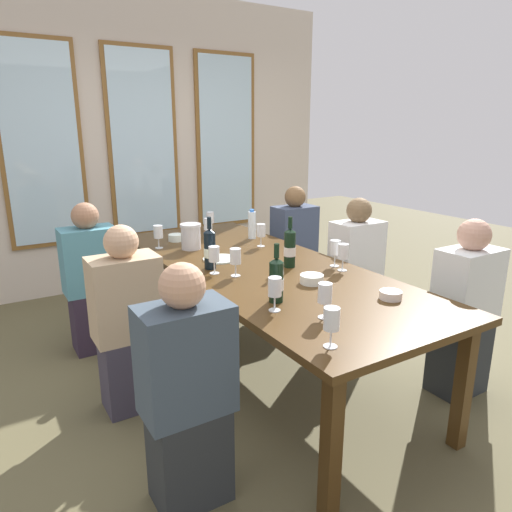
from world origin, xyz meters
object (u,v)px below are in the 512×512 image
(tasting_bowl_1, at_px, (176,238))
(tasting_bowl_2, at_px, (312,279))
(dining_table, at_px, (260,274))
(wine_glass_6, at_px, (275,288))
(wine_glass_3, at_px, (235,257))
(wine_glass_5, at_px, (332,320))
(wine_glass_0, at_px, (261,231))
(wine_glass_1, at_px, (325,294))
(wine_bottle_0, at_px, (290,248))
(wine_glass_10, at_px, (158,232))
(wine_glass_7, at_px, (343,252))
(wine_glass_2, at_px, (208,225))
(wine_glass_4, at_px, (210,218))
(wine_glass_8, at_px, (214,255))
(seated_person_4, at_px, (128,325))
(metal_pitcher, at_px, (191,236))
(tasting_bowl_0, at_px, (391,295))
(seated_person_0, at_px, (92,282))
(white_plate_0, at_px, (220,259))
(seated_person_1, at_px, (294,250))
(seated_person_5, at_px, (355,273))
(wine_bottle_2, at_px, (210,249))
(seated_person_3, at_px, (464,313))
(seated_person_2, at_px, (187,394))
(wine_bottle_1, at_px, (276,280))
(wine_glass_9, at_px, (335,249))
(water_bottle, at_px, (252,225))

(tasting_bowl_1, relative_size, tasting_bowl_2, 0.90)
(dining_table, xyz_separation_m, wine_glass_6, (-0.36, -0.70, 0.18))
(wine_glass_3, xyz_separation_m, wine_glass_5, (-0.13, -1.04, 0.00))
(dining_table, bearing_deg, wine_glass_3, -155.71)
(wine_glass_0, bearing_deg, wine_glass_1, -109.59)
(wine_bottle_0, xyz_separation_m, wine_glass_10, (-0.56, 0.90, -0.01))
(wine_glass_7, bearing_deg, wine_glass_2, 106.36)
(wine_glass_4, distance_m, wine_glass_6, 1.85)
(tasting_bowl_1, xyz_separation_m, wine_glass_7, (0.60, -1.30, 0.09))
(wine_glass_8, bearing_deg, seated_person_4, -179.96)
(metal_pitcher, bearing_deg, wine_glass_7, -59.17)
(metal_pitcher, distance_m, tasting_bowl_0, 1.59)
(wine_glass_1, xyz_separation_m, wine_glass_7, (0.58, 0.53, 0.00))
(tasting_bowl_1, relative_size, seated_person_0, 0.11)
(white_plate_0, relative_size, seated_person_1, 0.21)
(seated_person_5, bearing_deg, white_plate_0, 168.73)
(wine_bottle_2, distance_m, wine_glass_5, 1.26)
(wine_glass_4, distance_m, seated_person_3, 2.14)
(wine_glass_2, height_order, wine_glass_10, same)
(white_plate_0, xyz_separation_m, wine_glass_2, (0.19, 0.58, 0.11))
(seated_person_2, bearing_deg, dining_table, 43.40)
(wine_bottle_1, distance_m, wine_glass_4, 1.73)
(wine_glass_4, distance_m, seated_person_5, 1.31)
(wine_glass_1, xyz_separation_m, wine_glass_9, (0.61, 0.63, -0.00))
(wine_glass_3, relative_size, seated_person_1, 0.16)
(seated_person_5, bearing_deg, wine_glass_1, -139.38)
(metal_pitcher, height_order, tasting_bowl_1, metal_pitcher)
(wine_glass_4, relative_size, wine_glass_10, 1.00)
(seated_person_1, distance_m, seated_person_5, 0.81)
(seated_person_2, height_order, seated_person_5, same)
(water_bottle, height_order, seated_person_5, seated_person_5)
(dining_table, relative_size, tasting_bowl_0, 22.72)
(tasting_bowl_1, bearing_deg, tasting_bowl_0, -75.25)
(wine_glass_8, relative_size, seated_person_5, 0.16)
(tasting_bowl_0, distance_m, wine_glass_1, 0.48)
(wine_glass_4, height_order, seated_person_1, seated_person_1)
(wine_glass_8, bearing_deg, wine_glass_5, -91.92)
(wine_bottle_0, xyz_separation_m, tasting_bowl_0, (0.12, -0.76, -0.11))
(dining_table, distance_m, seated_person_2, 1.25)
(wine_bottle_2, bearing_deg, wine_glass_5, -92.84)
(wine_glass_5, relative_size, wine_glass_7, 1.00)
(seated_person_0, distance_m, seated_person_2, 1.74)
(wine_glass_10, relative_size, seated_person_1, 0.16)
(white_plate_0, relative_size, wine_glass_7, 1.37)
(wine_bottle_1, relative_size, water_bottle, 1.30)
(wine_bottle_2, bearing_deg, wine_bottle_1, -87.15)
(water_bottle, relative_size, seated_person_4, 0.22)
(metal_pitcher, xyz_separation_m, wine_glass_7, (0.60, -1.00, 0.03))
(wine_glass_10, xyz_separation_m, seated_person_2, (-0.49, -1.63, -0.34))
(tasting_bowl_1, bearing_deg, tasting_bowl_2, -78.68)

